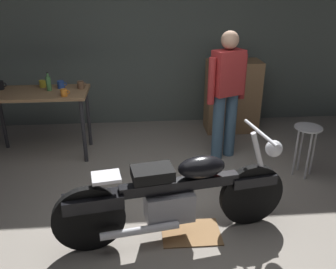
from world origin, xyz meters
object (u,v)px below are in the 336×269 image
Objects in this scene: mug_yellow_tall at (43,84)px; mug_brown_stoneware at (81,85)px; mug_black_matte at (0,85)px; bottle at (49,83)px; mug_blue_enamel at (61,85)px; motorcycle at (176,194)px; shop_stool at (307,138)px; person_standing at (227,91)px; mug_orange_travel at (64,93)px; wooden_dresser at (232,96)px.

mug_brown_stoneware is at bearing -11.35° from mug_yellow_tall.
mug_black_matte is 0.52× the size of bottle.
mug_brown_stoneware is 1.04m from mug_black_matte.
bottle reaches higher than mug_blue_enamel.
bottle is (-1.47, 1.87, 0.55)m from motorcycle.
mug_black_matte is (-1.04, 0.04, 0.01)m from mug_brown_stoneware.
shop_stool is 3.93m from mug_black_matte.
motorcycle is 1.84m from person_standing.
person_standing is 2.03m from mug_orange_travel.
person_standing reaches higher than mug_brown_stoneware.
mug_blue_enamel is 0.78m from mug_black_matte.
mug_brown_stoneware is 1.03× the size of mug_yellow_tall.
person_standing is at bearing 53.70° from motorcycle.
wooden_dresser is 9.16× the size of mug_brown_stoneware.
shop_stool is at bearing -70.18° from wooden_dresser.
motorcycle is at bearing -51.86° from bottle.
mug_brown_stoneware is at bearing 161.29° from shop_stool.
bottle is at bearing -146.33° from mug_blue_enamel.
person_standing reaches higher than mug_black_matte.
wooden_dresser reaches higher than shop_stool.
mug_blue_enamel is (-3.00, 0.96, 0.45)m from shop_stool.
mug_brown_stoneware is at bearing -33.93° from person_standing.
bottle reaches higher than mug_brown_stoneware.
mug_blue_enamel is 0.97× the size of mug_black_matte.
shop_stool is 1.59m from wooden_dresser.
wooden_dresser is at bearing 13.58° from bottle.
mug_yellow_tall is 0.48× the size of bottle.
wooden_dresser is at bearing 20.54° from mug_orange_travel.
mug_orange_travel reaches higher than shop_stool.
person_standing is 14.36× the size of mug_yellow_tall.
motorcycle is 9.01× the size of bottle.
bottle is at bearing -171.26° from mug_brown_stoneware.
bottle is (-2.60, -0.63, 0.45)m from wooden_dresser.
bottle reaches higher than mug_yellow_tall.
mug_blue_enamel is at bearing -16.33° from mug_yellow_tall.
mug_blue_enamel is 0.51× the size of bottle.
mug_blue_enamel reaches higher than shop_stool.
bottle reaches higher than wooden_dresser.
mug_yellow_tall is at bearing -170.32° from wooden_dresser.
person_standing is 2.61× the size of shop_stool.
mug_orange_travel is (-2.03, 0.03, 0.02)m from person_standing.
person_standing is (0.80, 1.59, 0.48)m from motorcycle.
shop_stool is 2.66× the size of bottle.
bottle is at bearing -30.62° from person_standing.
mug_black_matte is 0.95m from mug_orange_travel.
mug_black_matte reaches higher than motorcycle.
shop_stool is at bearing 122.61° from person_standing.
motorcycle reaches higher than shop_stool.
person_standing is 14.96× the size of mug_orange_travel.
mug_black_matte reaches higher than mug_blue_enamel.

